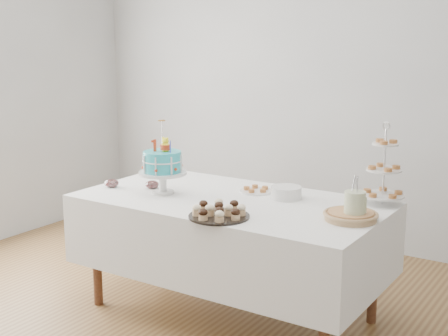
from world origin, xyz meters
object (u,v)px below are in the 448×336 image
Objects in this scene: pie at (351,215)px; plate_stack at (286,192)px; jam_bowl_a at (152,185)px; table at (231,233)px; cupcake_tray at (219,211)px; jam_bowl_b at (112,183)px; utensil_pitcher at (355,205)px; birthday_cake at (163,174)px; pastry_plate at (256,190)px; tiered_stand at (384,170)px.

plate_stack is (-0.52, 0.23, 0.01)m from pie.
jam_bowl_a is at bearing -178.67° from pie.
table is 0.49m from cupcake_tray.
jam_bowl_b reaches higher than jam_bowl_a.
plate_stack is (0.12, 0.58, -0.00)m from cupcake_tray.
jam_bowl_b is 1.68m from utensil_pitcher.
birthday_cake is 1.55× the size of pie.
utensil_pitcher reaches higher than jam_bowl_a.
table is 20.96× the size of jam_bowl_a.
jam_bowl_b is at bearing -154.75° from pastry_plate.
cupcake_tray is 0.73m from pie.
utensil_pitcher is (0.78, -0.28, 0.08)m from pastry_plate.
pie is 1.39m from jam_bowl_a.
plate_stack is 0.60m from utensil_pitcher.
table is 0.34m from pastry_plate.
utensil_pitcher is (1.42, 0.02, 0.07)m from jam_bowl_a.
cupcake_tray is (0.60, -0.25, -0.09)m from birthday_cake.
cupcake_tray is at bearing -151.37° from pie.
plate_stack is (0.29, 0.20, 0.27)m from table.
tiered_stand is (0.03, 0.42, 0.18)m from pie.
plate_stack is at bearing 35.25° from table.
plate_stack is (0.73, 0.33, -0.09)m from birthday_cake.
table is at bearing -154.54° from tiered_stand.
tiered_stand is at bearing 2.67° from birthday_cake.
utensil_pitcher reaches higher than table.
table is 1.03m from tiered_stand.
pastry_plate is 2.39× the size of jam_bowl_a.
tiered_stand is at bearing 19.03° from jam_bowl_b.
tiered_stand is 5.22× the size of jam_bowl_b.
pastry_plate is (-0.11, 0.62, -0.02)m from cupcake_tray.
jam_bowl_b reaches higher than pie.
jam_bowl_a is 0.28m from jam_bowl_b.
table is 0.85m from pie.
tiered_stand is 2.30× the size of pastry_plate.
table is 0.44m from plate_stack.
jam_bowl_b is (-1.13, -0.38, -0.01)m from plate_stack.
tiered_stand is 0.45m from utensil_pitcher.
cupcake_tray is 0.81m from jam_bowl_a.
birthday_cake reaches higher than utensil_pitcher.
birthday_cake is at bearing 177.37° from utensil_pitcher.
utensil_pitcher is at bearing 4.85° from jam_bowl_b.
birthday_cake is at bearing 157.34° from cupcake_tray.
birthday_cake is (-0.44, -0.13, 0.36)m from table.
cupcake_tray is 1.13× the size of pie.
jam_bowl_b is at bearing -167.95° from table.
tiered_stand is 1.51m from jam_bowl_a.
plate_stack is 0.24m from pastry_plate.
tiered_stand is (0.84, 0.40, 0.44)m from table.
pie is (1.25, 0.10, -0.10)m from birthday_cake.
pie is (0.64, 0.35, -0.01)m from cupcake_tray.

